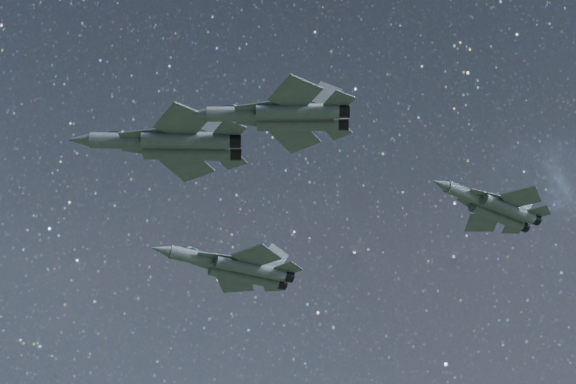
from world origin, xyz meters
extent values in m
cylinder|color=#384146|center=(-16.42, -3.93, 149.12)|extent=(8.44, 2.58, 1.75)
cone|color=#384146|center=(-21.78, -3.38, 149.12)|extent=(2.84, 1.84, 1.57)
ellipsoid|color=#1B2932|center=(-17.76, -3.79, 149.96)|extent=(2.78, 1.44, 0.86)
cube|color=#384146|center=(-10.62, -4.52, 149.06)|extent=(9.33, 2.60, 1.46)
cylinder|color=#384146|center=(-10.28, -5.68, 148.56)|extent=(9.56, 2.69, 1.75)
cylinder|color=#384146|center=(-10.06, -3.44, 148.56)|extent=(9.56, 2.69, 1.75)
cylinder|color=black|center=(-5.15, -6.20, 148.56)|extent=(1.62, 1.76, 1.62)
cylinder|color=black|center=(-4.92, -3.97, 148.56)|extent=(1.62, 1.76, 1.62)
cube|color=#384146|center=(-14.57, -5.64, 148.99)|extent=(5.94, 2.87, 0.13)
cube|color=#384146|center=(-14.26, -2.62, 148.99)|extent=(5.92, 1.76, 0.13)
cube|color=#384146|center=(-10.78, -8.34, 148.78)|extent=(5.96, 6.21, 0.22)
cube|color=#384146|center=(-10.01, -0.74, 148.78)|extent=(6.33, 6.43, 0.22)
cube|color=#384146|center=(-5.74, -7.61, 148.78)|extent=(3.51, 3.62, 0.17)
cube|color=#384146|center=(-5.22, -2.47, 148.78)|extent=(3.74, 3.79, 0.17)
cube|color=#384146|center=(-7.07, -6.29, 150.69)|extent=(3.87, 0.89, 4.00)
cube|color=#384146|center=(-6.79, -3.49, 150.69)|extent=(3.91, 0.60, 4.00)
cylinder|color=#384146|center=(-7.62, 12.41, 144.43)|extent=(8.18, 3.87, 1.69)
cone|color=#384146|center=(-12.61, 10.96, 144.43)|extent=(2.92, 2.18, 1.52)
ellipsoid|color=#1B2932|center=(-8.87, 12.05, 145.24)|extent=(2.80, 1.81, 0.84)
cube|color=#384146|center=(-2.20, 13.99, 144.37)|extent=(8.99, 4.04, 1.41)
cylinder|color=#384146|center=(-1.48, 13.07, 143.89)|extent=(9.22, 4.17, 1.69)
cylinder|color=#384146|center=(-2.09, 15.15, 143.89)|extent=(9.22, 4.17, 1.69)
cylinder|color=black|center=(3.31, 14.46, 143.89)|extent=(1.79, 1.89, 1.56)
cylinder|color=black|center=(2.70, 16.54, 143.89)|extent=(1.79, 1.89, 1.56)
cube|color=#384146|center=(-5.33, 11.55, 144.30)|extent=(5.72, 1.70, 0.13)
cube|color=#384146|center=(-6.15, 14.36, 144.30)|extent=(5.56, 3.64, 0.13)
cube|color=#384146|center=(-0.96, 10.51, 144.10)|extent=(6.22, 6.18, 0.22)
cube|color=#384146|center=(-3.02, 17.59, 144.10)|extent=(5.23, 5.61, 0.22)
cube|color=#384146|center=(3.29, 12.98, 144.10)|extent=(3.68, 3.68, 0.16)
cube|color=#384146|center=(1.89, 17.77, 144.10)|extent=(3.07, 3.23, 0.16)
cube|color=#384146|center=(1.62, 13.68, 145.95)|extent=(3.74, 0.92, 3.86)
cube|color=#384146|center=(0.86, 16.29, 145.95)|extent=(3.58, 1.51, 3.86)
cylinder|color=#384146|center=(-4.55, -10.41, 148.81)|extent=(7.58, 2.58, 1.57)
cone|color=#384146|center=(-9.33, -9.74, 148.81)|extent=(2.58, 1.73, 1.41)
ellipsoid|color=#1B2932|center=(-5.75, -10.25, 149.57)|extent=(2.51, 1.38, 0.77)
cube|color=#384146|center=(0.62, -11.14, 148.76)|extent=(8.36, 2.63, 1.31)
cylinder|color=#384146|center=(0.88, -12.19, 148.31)|extent=(8.57, 2.72, 1.57)
cylinder|color=#384146|center=(1.16, -10.20, 148.31)|extent=(8.57, 2.72, 1.57)
cylinder|color=black|center=(5.45, -12.83, 148.31)|extent=(1.49, 1.61, 1.45)
cylinder|color=black|center=(5.73, -10.84, 148.31)|extent=(1.49, 1.61, 1.45)
cube|color=#384146|center=(-2.95, -12.01, 148.69)|extent=(5.30, 2.74, 0.12)
cube|color=#384146|center=(-2.58, -9.32, 148.69)|extent=(5.27, 1.38, 0.12)
cube|color=#384146|center=(0.34, -14.54, 148.51)|extent=(5.24, 5.50, 0.20)
cube|color=#384146|center=(1.29, -7.78, 148.51)|extent=(5.70, 5.76, 0.20)
cube|color=#384146|center=(4.87, -14.06, 148.51)|extent=(3.08, 3.19, 0.15)
cube|color=#384146|center=(5.51, -9.49, 148.51)|extent=(3.37, 3.40, 0.15)
cube|color=#384146|center=(3.73, -12.84, 150.22)|extent=(3.44, 0.92, 3.57)
cube|color=#384146|center=(4.07, -10.35, 150.22)|extent=(3.50, 0.57, 3.57)
cylinder|color=#384146|center=(21.33, -3.77, 145.44)|extent=(6.59, 4.05, 1.40)
cone|color=#384146|center=(17.43, -5.58, 145.44)|extent=(2.47, 2.04, 1.25)
ellipsoid|color=#1B2932|center=(20.36, -4.22, 146.11)|extent=(2.33, 1.75, 0.69)
cube|color=#384146|center=(25.55, -1.82, 145.39)|extent=(7.22, 4.30, 1.16)
cylinder|color=#384146|center=(26.25, -2.48, 144.99)|extent=(7.40, 4.42, 1.40)
cylinder|color=#384146|center=(25.50, -0.85, 144.99)|extent=(7.40, 4.42, 1.40)
cylinder|color=black|center=(29.98, -0.75, 144.99)|extent=(1.60, 1.66, 1.29)
cylinder|color=black|center=(29.23, 0.88, 144.99)|extent=(1.60, 1.66, 1.29)
cube|color=#384146|center=(23.30, -4.19, 145.33)|extent=(4.75, 2.07, 0.11)
cube|color=#384146|center=(22.28, -2.00, 145.33)|extent=(4.35, 3.52, 0.11)
cube|color=#384146|center=(26.99, -4.50, 145.17)|extent=(5.08, 4.95, 0.18)
cube|color=#384146|center=(24.43, 1.02, 145.17)|extent=(3.85, 4.24, 0.18)
cube|color=#384146|center=(30.15, -1.95, 145.17)|extent=(3.01, 2.97, 0.13)
cube|color=#384146|center=(28.42, 1.78, 145.17)|extent=(2.25, 2.41, 0.13)
cube|color=#384146|center=(28.70, -1.59, 146.69)|extent=(2.97, 1.21, 3.18)
cube|color=#384146|center=(27.76, 0.44, 146.69)|extent=(2.77, 1.66, 3.18)
camera|label=1|loc=(-8.28, -73.98, 95.30)|focal=50.00mm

